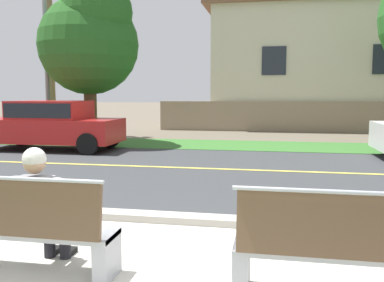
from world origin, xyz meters
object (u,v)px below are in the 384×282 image
at_px(car_red_near, 51,123).
at_px(shade_tree_far_left, 91,37).
at_px(seated_person_grey, 41,204).
at_px(streetlamp, 49,35).
at_px(bench_left, 21,230).
at_px(bench_right, 344,251).

relative_size(car_red_near, shade_tree_far_left, 0.76).
height_order(seated_person_grey, streetlamp, streetlamp).
distance_m(bench_left, streetlamp, 12.34).
bearing_deg(shade_tree_far_left, bench_left, -69.62).
distance_m(bench_left, bench_right, 2.97).
relative_size(bench_right, car_red_near, 0.43).
relative_size(car_red_near, streetlamp, 0.64).
bearing_deg(streetlamp, seated_person_grey, -61.34).
distance_m(bench_left, car_red_near, 9.56).
distance_m(streetlamp, shade_tree_far_left, 1.72).
height_order(bench_left, car_red_near, car_red_near).
xyz_separation_m(bench_right, seated_person_grey, (-2.84, 0.17, 0.22)).
bearing_deg(bench_right, car_red_near, 131.08).
xyz_separation_m(bench_left, seated_person_grey, (0.13, 0.17, 0.22)).
bearing_deg(bench_left, bench_right, 0.00).
height_order(bench_right, shade_tree_far_left, shade_tree_far_left).
bearing_deg(bench_left, streetlamp, 117.72).
relative_size(bench_left, bench_right, 1.00).
bearing_deg(bench_right, shade_tree_far_left, 123.44).
bearing_deg(streetlamp, shade_tree_far_left, -7.44).
bearing_deg(shade_tree_far_left, seated_person_grey, -68.68).
distance_m(bench_left, seated_person_grey, 0.31).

